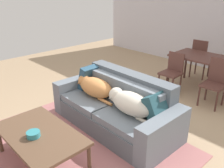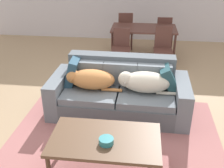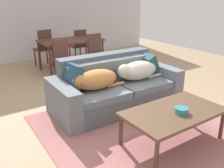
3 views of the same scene
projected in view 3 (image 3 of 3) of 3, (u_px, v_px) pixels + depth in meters
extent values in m
plane|color=tan|center=(109.00, 107.00, 4.29)|extent=(10.00, 10.00, 0.00)
cube|color=silver|center=(29.00, 12.00, 6.92)|extent=(8.00, 0.12, 2.70)
cube|color=#B26C6C|center=(151.00, 127.00, 3.63)|extent=(3.01, 2.73, 0.01)
cube|color=#565F68|center=(117.00, 98.00, 4.24)|extent=(1.76, 1.01, 0.32)
cube|color=slate|center=(94.00, 91.00, 3.94)|extent=(0.86, 0.95, 0.11)
cube|color=slate|center=(137.00, 81.00, 4.39)|extent=(0.86, 0.95, 0.11)
cube|color=#565F68|center=(106.00, 66.00, 4.36)|extent=(1.74, 0.28, 0.43)
cube|color=slate|center=(83.00, 75.00, 3.95)|extent=(0.54, 0.17, 0.36)
cube|color=slate|center=(111.00, 70.00, 4.22)|extent=(0.54, 0.17, 0.36)
cube|color=slate|center=(136.00, 65.00, 4.50)|extent=(0.54, 0.17, 0.36)
cube|color=slate|center=(63.00, 104.00, 3.69)|extent=(0.24, 0.98, 0.59)
cube|color=slate|center=(160.00, 80.00, 4.69)|extent=(0.24, 0.98, 0.59)
ellipsoid|color=#D2874B|center=(96.00, 79.00, 3.86)|extent=(0.72, 0.40, 0.31)
sphere|color=#D2874B|center=(79.00, 81.00, 3.67)|extent=(0.22, 0.22, 0.22)
cone|color=#9D6538|center=(82.00, 84.00, 3.60)|extent=(0.10, 0.12, 0.10)
cylinder|color=#D2874B|center=(116.00, 84.00, 4.00)|extent=(0.32, 0.06, 0.05)
ellipsoid|color=silver|center=(138.00, 70.00, 4.28)|extent=(0.74, 0.40, 0.32)
sphere|color=silver|center=(124.00, 71.00, 4.09)|extent=(0.23, 0.23, 0.23)
cone|color=#A8A294|center=(128.00, 74.00, 4.01)|extent=(0.11, 0.13, 0.10)
cylinder|color=silver|center=(155.00, 76.00, 4.43)|extent=(0.33, 0.06, 0.05)
cube|color=#294C65|center=(71.00, 78.00, 3.78)|extent=(0.25, 0.45, 0.46)
cube|color=#26505A|center=(148.00, 64.00, 4.57)|extent=(0.32, 0.41, 0.43)
cube|color=brown|center=(174.00, 112.00, 3.13)|extent=(1.27, 0.74, 0.04)
cylinder|color=brown|center=(156.00, 157.00, 2.64)|extent=(0.05, 0.05, 0.41)
cylinder|color=brown|center=(222.00, 125.00, 3.27)|extent=(0.05, 0.05, 0.41)
cylinder|color=brown|center=(121.00, 131.00, 3.14)|extent=(0.05, 0.05, 0.41)
cylinder|color=brown|center=(183.00, 108.00, 3.76)|extent=(0.05, 0.05, 0.41)
cylinder|color=teal|center=(181.00, 110.00, 3.05)|extent=(0.17, 0.17, 0.07)
cube|color=#53302A|center=(71.00, 40.00, 6.15)|extent=(1.50, 0.85, 0.04)
cylinder|color=#472923|center=(50.00, 63.00, 5.62)|extent=(0.05, 0.05, 0.72)
cylinder|color=#472923|center=(103.00, 55.00, 6.36)|extent=(0.05, 0.05, 0.72)
cylinder|color=#472923|center=(39.00, 56.00, 6.20)|extent=(0.05, 0.05, 0.72)
cylinder|color=#472923|center=(88.00, 49.00, 6.94)|extent=(0.05, 0.05, 0.72)
cube|color=#53302A|center=(65.00, 61.00, 5.49)|extent=(0.41, 0.41, 0.04)
cube|color=#53302A|center=(61.00, 49.00, 5.55)|extent=(0.36, 0.05, 0.40)
cylinder|color=#4B2B26|center=(62.00, 74.00, 5.34)|extent=(0.04, 0.04, 0.42)
cylinder|color=#4B2B26|center=(76.00, 71.00, 5.53)|extent=(0.04, 0.04, 0.42)
cylinder|color=#4B2B26|center=(55.00, 70.00, 5.60)|extent=(0.04, 0.04, 0.42)
cylinder|color=#4B2B26|center=(69.00, 68.00, 5.79)|extent=(0.04, 0.04, 0.42)
cube|color=#53302A|center=(99.00, 55.00, 6.01)|extent=(0.42, 0.42, 0.04)
cube|color=#53302A|center=(95.00, 44.00, 6.06)|extent=(0.36, 0.05, 0.48)
cylinder|color=#4B2B26|center=(97.00, 67.00, 5.86)|extent=(0.04, 0.04, 0.40)
cylinder|color=#4B2B26|center=(109.00, 65.00, 6.05)|extent=(0.04, 0.04, 0.40)
cylinder|color=#4B2B26|center=(89.00, 64.00, 6.12)|extent=(0.04, 0.04, 0.40)
cylinder|color=#4B2B26|center=(101.00, 62.00, 6.31)|extent=(0.04, 0.04, 0.40)
cube|color=#53302A|center=(43.00, 49.00, 6.54)|extent=(0.43, 0.43, 0.04)
cube|color=#53302A|center=(45.00, 40.00, 6.31)|extent=(0.36, 0.07, 0.50)
cylinder|color=#4B2B26|center=(47.00, 56.00, 6.84)|extent=(0.04, 0.04, 0.43)
cylinder|color=#4B2B26|center=(35.00, 58.00, 6.64)|extent=(0.04, 0.04, 0.43)
cylinder|color=#4B2B26|center=(53.00, 58.00, 6.59)|extent=(0.04, 0.04, 0.43)
cylinder|color=#4B2B26|center=(41.00, 60.00, 6.39)|extent=(0.04, 0.04, 0.43)
cube|color=#53302A|center=(78.00, 46.00, 6.99)|extent=(0.41, 0.41, 0.04)
cube|color=#53302A|center=(80.00, 38.00, 6.77)|extent=(0.36, 0.05, 0.45)
cylinder|color=#4B2B26|center=(80.00, 52.00, 7.30)|extent=(0.04, 0.04, 0.42)
cylinder|color=#4B2B26|center=(70.00, 54.00, 7.11)|extent=(0.04, 0.04, 0.42)
cylinder|color=#4B2B26|center=(86.00, 54.00, 7.04)|extent=(0.04, 0.04, 0.42)
cylinder|color=#4B2B26|center=(76.00, 56.00, 6.85)|extent=(0.04, 0.04, 0.42)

